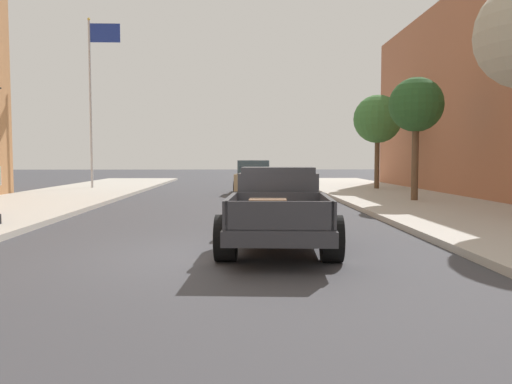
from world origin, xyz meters
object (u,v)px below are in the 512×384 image
hotrod_truck_gunmetal (278,208)px  car_background_tan (254,178)px  flagpole (94,84)px  street_tree_third (378,119)px  street_tree_second (416,106)px

hotrod_truck_gunmetal → car_background_tan: size_ratio=1.14×
flagpole → street_tree_third: size_ratio=1.85×
car_background_tan → street_tree_third: street_tree_third is taller
street_tree_second → street_tree_third: 7.59m
hotrod_truck_gunmetal → car_background_tan: car_background_tan is taller
flagpole → street_tree_third: 15.35m
street_tree_second → car_background_tan: bearing=133.8°
flagpole → hotrod_truck_gunmetal: bearing=-64.4°
flagpole → street_tree_second: 17.22m
car_background_tan → hotrod_truck_gunmetal: bearing=-89.8°
hotrod_truck_gunmetal → street_tree_third: size_ratio=1.02×
car_background_tan → flagpole: flagpole is taller
car_background_tan → street_tree_third: size_ratio=0.89×
hotrod_truck_gunmetal → flagpole: 20.68m
street_tree_second → street_tree_third: (0.57, 7.57, 0.05)m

